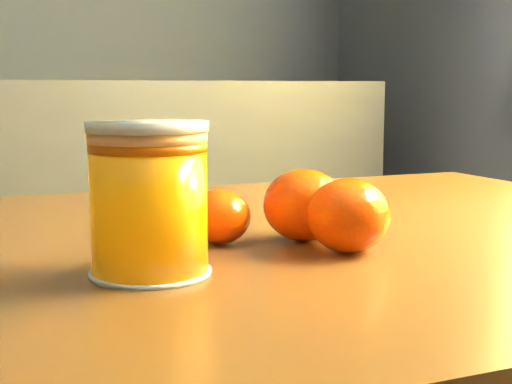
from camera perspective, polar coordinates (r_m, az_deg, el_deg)
name	(u,v)px	position (r m, az deg, el deg)	size (l,w,h in m)	color
table	(260,331)	(0.70, 0.35, -11.05)	(1.01, 0.72, 0.75)	brown
juice_glass	(149,200)	(0.53, -8.56, -0.61)	(0.09, 0.09, 0.11)	orange
orange_front	(304,205)	(0.65, 3.87, -1.04)	(0.07, 0.07, 0.07)	#E74204
orange_back	(219,217)	(0.64, -2.94, -1.98)	(0.06, 0.06, 0.05)	#E74204
orange_extra	(348,215)	(0.61, 7.39, -1.87)	(0.07, 0.07, 0.06)	#E74204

